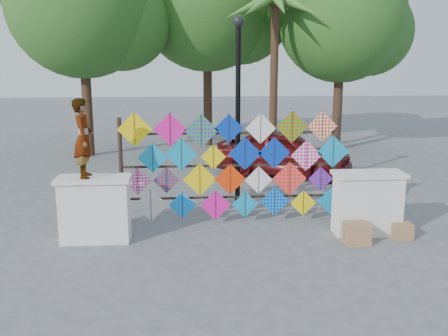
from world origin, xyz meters
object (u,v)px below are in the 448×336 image
at_px(vendor_woman, 83,138).
at_px(sedan, 284,153).
at_px(kite_rack, 234,166).
at_px(lamppost, 238,94).

height_order(vendor_woman, sedan, vendor_woman).
bearing_deg(kite_rack, lamppost, 80.46).
xyz_separation_m(vendor_woman, lamppost, (3.14, 2.20, 0.66)).
distance_m(kite_rack, lamppost, 1.94).
height_order(kite_rack, sedan, kite_rack).
relative_size(vendor_woman, lamppost, 0.33).
bearing_deg(vendor_woman, kite_rack, -77.04).
height_order(sedan, lamppost, lamppost).
bearing_deg(lamppost, sedan, 61.04).
bearing_deg(lamppost, vendor_woman, -144.99).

